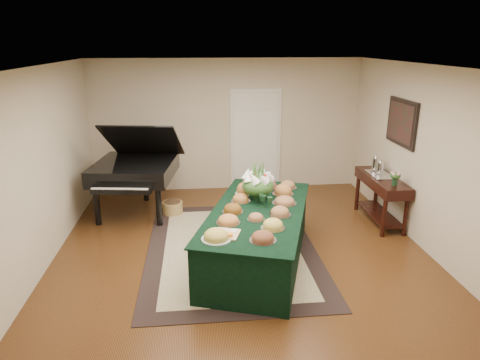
{
  "coord_description": "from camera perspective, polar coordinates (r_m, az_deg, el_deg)",
  "views": [
    {
      "loc": [
        -0.61,
        -5.7,
        3.02
      ],
      "look_at": [
        0.0,
        0.3,
        1.05
      ],
      "focal_mm": 32.0,
      "sensor_mm": 36.0,
      "label": 1
    }
  ],
  "objects": [
    {
      "name": "buffet_table",
      "position": [
        6.11,
        2.37,
        -7.41
      ],
      "size": [
        2.0,
        2.9,
        0.78
      ],
      "color": "black",
      "rests_on": "ground"
    },
    {
      "name": "floral_centerpiece",
      "position": [
        6.24,
        2.42,
        -0.19
      ],
      "size": [
        0.48,
        0.48,
        0.48
      ],
      "color": "black",
      "rests_on": "buffet_table"
    },
    {
      "name": "area_rug",
      "position": [
        6.59,
        -1.14,
        -9.12
      ],
      "size": [
        2.53,
        3.54,
        0.01
      ],
      "color": "black",
      "rests_on": "ground"
    },
    {
      "name": "kitchen_doorway",
      "position": [
        8.98,
        2.09,
        5.22
      ],
      "size": [
        1.05,
        0.07,
        2.1
      ],
      "color": "silver",
      "rests_on": "ground"
    },
    {
      "name": "mahogany_sideboard",
      "position": [
        7.69,
        18.35,
        -0.93
      ],
      "size": [
        0.45,
        1.39,
        0.82
      ],
      "color": "black",
      "rests_on": "ground"
    },
    {
      "name": "wall_painting",
      "position": [
        7.51,
        20.74,
        7.2
      ],
      "size": [
        0.05,
        0.95,
        0.75
      ],
      "color": "black",
      "rests_on": "ground"
    },
    {
      "name": "tea_service",
      "position": [
        7.79,
        17.92,
        1.69
      ],
      "size": [
        0.34,
        0.58,
        0.3
      ],
      "color": "silver",
      "rests_on": "mahogany_sideboard"
    },
    {
      "name": "food_platters",
      "position": [
        5.97,
        2.49,
        -3.49
      ],
      "size": [
        1.55,
        2.25,
        0.14
      ],
      "color": "#A7B0A7",
      "rests_on": "buffet_table"
    },
    {
      "name": "wicker_basket",
      "position": [
        7.91,
        -8.97,
        -3.69
      ],
      "size": [
        0.36,
        0.36,
        0.23
      ],
      "primitive_type": "cylinder",
      "color": "olive",
      "rests_on": "ground"
    },
    {
      "name": "ground",
      "position": [
        6.48,
        0.27,
        -9.69
      ],
      "size": [
        6.0,
        6.0,
        0.0
      ],
      "primitive_type": "plane",
      "color": "black",
      "rests_on": "ground"
    },
    {
      "name": "pink_bouquet",
      "position": [
        7.21,
        20.0,
        0.51
      ],
      "size": [
        0.19,
        0.19,
        0.24
      ],
      "color": "black",
      "rests_on": "mahogany_sideboard"
    },
    {
      "name": "green_goblets",
      "position": [
        6.02,
        3.34,
        -2.86
      ],
      "size": [
        0.17,
        0.19,
        0.18
      ],
      "color": "black",
      "rests_on": "buffet_table"
    },
    {
      "name": "grand_piano",
      "position": [
        7.85,
        -13.81,
        1.45
      ],
      "size": [
        1.66,
        1.8,
        1.69
      ],
      "color": "black",
      "rests_on": "ground"
    },
    {
      "name": "cutting_board",
      "position": [
        5.23,
        -1.8,
        -6.84
      ],
      "size": [
        0.38,
        0.38,
        0.1
      ],
      "color": "tan",
      "rests_on": "buffet_table"
    }
  ]
}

